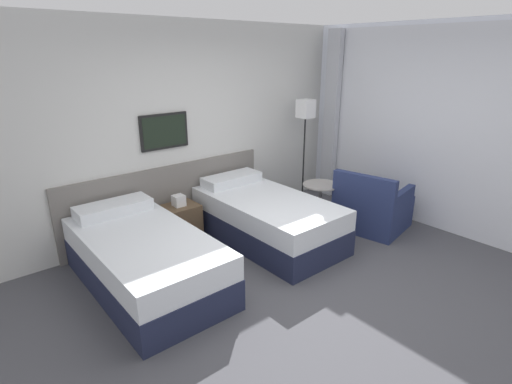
{
  "coord_description": "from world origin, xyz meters",
  "views": [
    {
      "loc": [
        -2.7,
        -2.35,
        2.32
      ],
      "look_at": [
        0.2,
        1.1,
        0.72
      ],
      "focal_mm": 28.0,
      "sensor_mm": 36.0,
      "label": 1
    }
  ],
  "objects_px": {
    "floor_lamp": "(305,119)",
    "armchair": "(372,209)",
    "bed_near_door": "(145,259)",
    "side_table": "(320,196)",
    "nightstand": "(180,221)",
    "bed_near_window": "(266,218)"
  },
  "relations": [
    {
      "from": "bed_near_door",
      "to": "armchair",
      "type": "bearing_deg",
      "value": -12.24
    },
    {
      "from": "bed_near_door",
      "to": "bed_near_window",
      "type": "distance_m",
      "value": 1.67
    },
    {
      "from": "bed_near_door",
      "to": "floor_lamp",
      "type": "relative_size",
      "value": 1.2
    },
    {
      "from": "bed_near_door",
      "to": "floor_lamp",
      "type": "xyz_separation_m",
      "value": [
        2.94,
        0.58,
        1.06
      ]
    },
    {
      "from": "floor_lamp",
      "to": "nightstand",
      "type": "bearing_deg",
      "value": 175.62
    },
    {
      "from": "nightstand",
      "to": "floor_lamp",
      "type": "xyz_separation_m",
      "value": [
        2.11,
        -0.16,
        1.12
      ]
    },
    {
      "from": "bed_near_door",
      "to": "armchair",
      "type": "distance_m",
      "value": 3.09
    },
    {
      "from": "bed_near_window",
      "to": "nightstand",
      "type": "xyz_separation_m",
      "value": [
        -0.83,
        0.74,
        -0.06
      ]
    },
    {
      "from": "floor_lamp",
      "to": "bed_near_window",
      "type": "bearing_deg",
      "value": -155.44
    },
    {
      "from": "bed_near_window",
      "to": "floor_lamp",
      "type": "height_order",
      "value": "floor_lamp"
    },
    {
      "from": "nightstand",
      "to": "side_table",
      "type": "bearing_deg",
      "value": -25.48
    },
    {
      "from": "bed_near_door",
      "to": "nightstand",
      "type": "xyz_separation_m",
      "value": [
        0.83,
        0.74,
        -0.06
      ]
    },
    {
      "from": "bed_near_door",
      "to": "nightstand",
      "type": "distance_m",
      "value": 1.12
    },
    {
      "from": "armchair",
      "to": "side_table",
      "type": "bearing_deg",
      "value": 26.48
    },
    {
      "from": "side_table",
      "to": "armchair",
      "type": "distance_m",
      "value": 0.72
    },
    {
      "from": "bed_near_door",
      "to": "side_table",
      "type": "xyz_separation_m",
      "value": [
        2.59,
        -0.09,
        0.11
      ]
    },
    {
      "from": "bed_near_window",
      "to": "floor_lamp",
      "type": "bearing_deg",
      "value": 24.56
    },
    {
      "from": "side_table",
      "to": "nightstand",
      "type": "bearing_deg",
      "value": 154.52
    },
    {
      "from": "side_table",
      "to": "armchair",
      "type": "bearing_deg",
      "value": -52.78
    },
    {
      "from": "floor_lamp",
      "to": "side_table",
      "type": "height_order",
      "value": "floor_lamp"
    },
    {
      "from": "bed_near_door",
      "to": "bed_near_window",
      "type": "xyz_separation_m",
      "value": [
        1.67,
        0.0,
        0.0
      ]
    },
    {
      "from": "floor_lamp",
      "to": "armchair",
      "type": "height_order",
      "value": "floor_lamp"
    }
  ]
}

